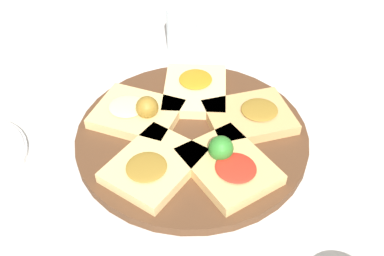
{
  "coord_description": "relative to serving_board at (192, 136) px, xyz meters",
  "views": [
    {
      "loc": [
        -0.43,
        0.37,
        0.56
      ],
      "look_at": [
        0.0,
        0.0,
        0.03
      ],
      "focal_mm": 42.0,
      "sensor_mm": 36.0,
      "label": 1
    }
  ],
  "objects": [
    {
      "name": "ground_plane",
      "position": [
        0.0,
        0.0,
        -0.01
      ],
      "size": [
        3.0,
        3.0,
        0.0
      ],
      "primitive_type": "plane",
      "color": "beige"
    },
    {
      "name": "serving_board",
      "position": [
        0.0,
        0.0,
        0.0
      ],
      "size": [
        0.4,
        0.4,
        0.02
      ],
      "primitive_type": "cylinder",
      "color": "#51331E",
      "rests_on": "ground_plane"
    },
    {
      "name": "focaccia_slice_0",
      "position": [
        0.09,
        0.05,
        0.02
      ],
      "size": [
        0.18,
        0.17,
        0.05
      ],
      "color": "#DBB775",
      "rests_on": "serving_board"
    },
    {
      "name": "focaccia_slice_1",
      "position": [
        -0.03,
        0.1,
        0.02
      ],
      "size": [
        0.15,
        0.17,
        0.03
      ],
      "color": "#DBB775",
      "rests_on": "serving_board"
    },
    {
      "name": "focaccia_slice_2",
      "position": [
        -0.1,
        0.01,
        0.02
      ],
      "size": [
        0.16,
        0.13,
        0.05
      ],
      "color": "tan",
      "rests_on": "serving_board"
    },
    {
      "name": "focaccia_slice_3",
      "position": [
        -0.04,
        -0.1,
        0.02
      ],
      "size": [
        0.17,
        0.18,
        0.03
      ],
      "color": "tan",
      "rests_on": "serving_board"
    },
    {
      "name": "focaccia_slice_4",
      "position": [
        0.08,
        -0.07,
        0.02
      ],
      "size": [
        0.19,
        0.18,
        0.03
      ],
      "color": "#E5C689",
      "rests_on": "serving_board"
    },
    {
      "name": "water_glass",
      "position": [
        0.24,
        -0.17,
        0.04
      ],
      "size": [
        0.07,
        0.07,
        0.1
      ],
      "primitive_type": "cylinder",
      "color": "silver",
      "rests_on": "ground_plane"
    },
    {
      "name": "napkin_stack",
      "position": [
        0.11,
        -0.33,
        -0.01
      ],
      "size": [
        0.16,
        0.14,
        0.0
      ],
      "primitive_type": "cube",
      "rotation": [
        0.0,
        0.0,
        0.1
      ],
      "color": "white",
      "rests_on": "ground_plane"
    }
  ]
}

